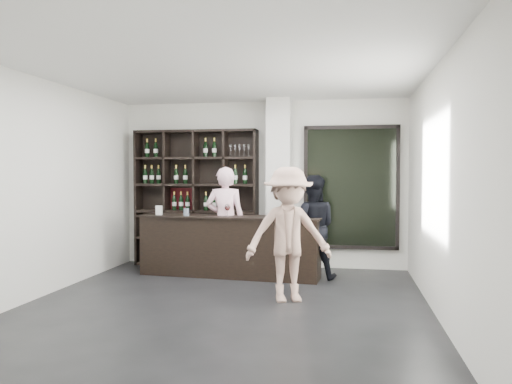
% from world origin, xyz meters
% --- Properties ---
extents(floor, '(5.00, 5.50, 0.01)m').
position_xyz_m(floor, '(0.00, 0.00, -0.01)').
color(floor, black).
rests_on(floor, ground).
extents(wine_shelf, '(2.20, 0.35, 2.40)m').
position_xyz_m(wine_shelf, '(-1.15, 2.57, 1.20)').
color(wine_shelf, black).
rests_on(wine_shelf, floor).
extents(structural_column, '(0.40, 0.40, 2.90)m').
position_xyz_m(structural_column, '(0.35, 2.47, 1.45)').
color(structural_column, silver).
rests_on(structural_column, floor).
extents(glass_panel, '(1.60, 0.08, 2.10)m').
position_xyz_m(glass_panel, '(1.55, 2.69, 1.40)').
color(glass_panel, black).
rests_on(glass_panel, floor).
extents(tasting_counter, '(2.94, 0.62, 0.96)m').
position_xyz_m(tasting_counter, '(-0.35, 1.75, 0.48)').
color(tasting_counter, black).
rests_on(tasting_counter, floor).
extents(taster_pink, '(0.66, 0.46, 1.74)m').
position_xyz_m(taster_pink, '(-0.44, 1.85, 0.87)').
color(taster_pink, '#FBC3D5').
rests_on(taster_pink, floor).
extents(taster_black, '(0.82, 0.65, 1.61)m').
position_xyz_m(taster_black, '(0.95, 1.85, 0.81)').
color(taster_black, black).
rests_on(taster_black, floor).
extents(customer, '(1.26, 0.97, 1.72)m').
position_xyz_m(customer, '(0.75, 0.40, 0.86)').
color(customer, tan).
rests_on(customer, floor).
extents(wine_glass, '(0.10, 0.10, 0.21)m').
position_xyz_m(wine_glass, '(-0.37, 1.70, 1.07)').
color(wine_glass, white).
rests_on(wine_glass, tasting_counter).
extents(spit_cup, '(0.11, 0.11, 0.12)m').
position_xyz_m(spit_cup, '(-1.03, 1.65, 1.02)').
color(spit_cup, '#A5B5CF').
rests_on(spit_cup, tasting_counter).
extents(napkin_stack, '(0.17, 0.17, 0.02)m').
position_xyz_m(napkin_stack, '(0.57, 1.83, 0.98)').
color(napkin_stack, white).
rests_on(napkin_stack, tasting_counter).
extents(card_stand, '(0.10, 0.05, 0.15)m').
position_xyz_m(card_stand, '(-1.51, 1.72, 1.04)').
color(card_stand, white).
rests_on(card_stand, tasting_counter).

